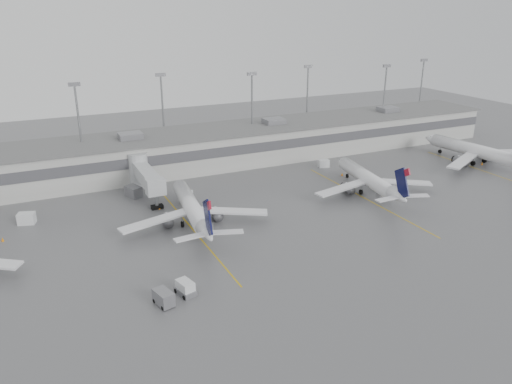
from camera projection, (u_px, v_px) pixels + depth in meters
name	position (u px, v px, depth m)	size (l,w,h in m)	color
ground	(367.00, 273.00, 69.91)	(260.00, 260.00, 0.00)	#57575A
terminal	(217.00, 146.00, 117.58)	(152.00, 17.00, 9.45)	#A9A9A3
light_masts	(208.00, 109.00, 119.74)	(142.40, 8.00, 20.60)	gray
jet_bridge_right	(143.00, 174.00, 99.08)	(4.00, 17.20, 7.00)	#ADB0B3
stand_markings	(286.00, 213.00, 90.24)	(105.25, 40.00, 0.01)	#C49D0B
jet_mid_left	(193.00, 209.00, 84.57)	(25.26, 28.47, 9.22)	silver
jet_mid_right	(369.00, 179.00, 99.21)	(24.78, 27.99, 9.10)	silver
jet_far_right	(478.00, 151.00, 117.58)	(27.58, 31.06, 10.06)	silver
baggage_tug	(185.00, 289.00, 64.52)	(2.51, 3.28, 1.88)	silver
baggage_cart	(164.00, 298.00, 62.13)	(2.37, 3.28, 1.90)	slate
gse_uld_a	(27.00, 218.00, 85.47)	(2.75, 1.84, 1.95)	silver
gse_uld_b	(187.00, 195.00, 96.50)	(2.24, 1.49, 1.59)	silver
gse_uld_c	(324.00, 163.00, 115.94)	(2.40, 1.60, 1.70)	silver
gse_loader	(134.00, 192.00, 97.70)	(2.10, 3.36, 2.10)	slate
cone_a	(2.00, 239.00, 79.23)	(0.43, 0.43, 0.68)	orange
cone_b	(159.00, 207.00, 91.80)	(0.44, 0.44, 0.71)	orange
cone_c	(342.00, 174.00, 110.15)	(0.43, 0.43, 0.68)	orange
cone_d	(482.00, 163.00, 117.77)	(0.44, 0.44, 0.70)	orange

